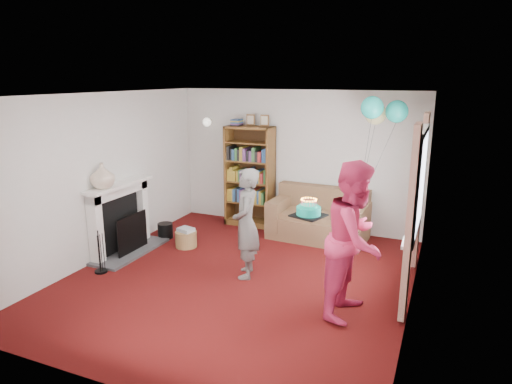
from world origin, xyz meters
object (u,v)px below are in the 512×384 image
at_px(sofa, 319,219).
at_px(bookcase, 250,177).
at_px(person_striped, 246,224).
at_px(person_magenta, 355,240).
at_px(birthday_cake, 309,211).

bearing_deg(sofa, bookcase, 173.69).
distance_m(sofa, person_striped, 2.04).
height_order(bookcase, person_magenta, bookcase).
relative_size(bookcase, birthday_cake, 5.63).
height_order(bookcase, birthday_cake, bookcase).
xyz_separation_m(sofa, person_magenta, (1.06, -2.39, 0.59)).
distance_m(bookcase, birthday_cake, 2.95).
distance_m(bookcase, sofa, 1.53).
distance_m(bookcase, person_magenta, 3.59).
bearing_deg(sofa, person_striped, -101.79).
bearing_deg(birthday_cake, person_magenta, -25.27).
xyz_separation_m(person_magenta, birthday_cake, (-0.64, 0.30, 0.18)).
bearing_deg(sofa, birthday_cake, -75.65).
distance_m(sofa, birthday_cake, 2.26).
xyz_separation_m(bookcase, person_striped, (0.89, -2.16, -0.14)).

